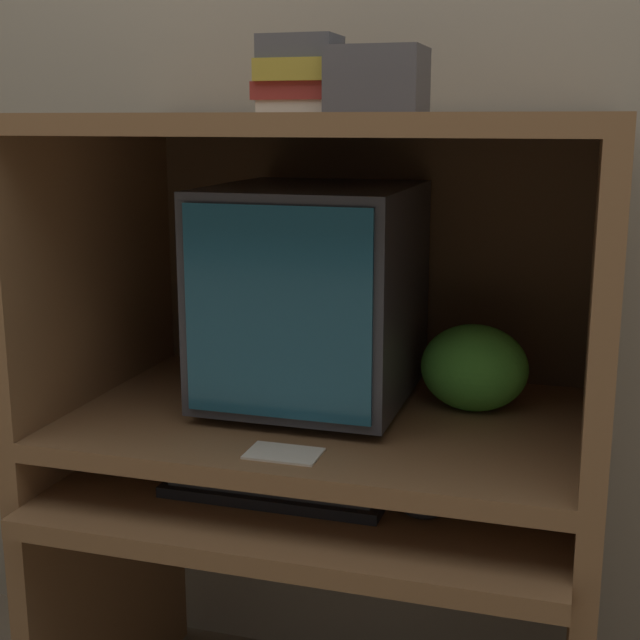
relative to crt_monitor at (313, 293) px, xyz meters
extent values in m
cube|color=gray|center=(0.04, 0.33, 0.31)|extent=(6.00, 0.06, 2.60)
cube|color=brown|center=(-0.46, -0.06, -0.67)|extent=(0.04, 0.66, 0.65)
cube|color=brown|center=(0.04, -0.21, -0.37)|extent=(0.96, 0.46, 0.04)
cube|color=brown|center=(-0.46, -0.06, -0.29)|extent=(0.04, 0.66, 0.12)
cube|color=brown|center=(0.54, -0.06, -0.29)|extent=(0.04, 0.66, 0.12)
cube|color=brown|center=(0.04, -0.06, -0.24)|extent=(0.96, 0.66, 0.04)
cube|color=brown|center=(-0.46, -0.06, 0.06)|extent=(0.04, 0.66, 0.57)
cube|color=brown|center=(0.54, -0.06, 0.06)|extent=(0.04, 0.66, 0.57)
cube|color=brown|center=(0.04, -0.06, 0.33)|extent=(0.96, 0.66, 0.04)
cube|color=#48321E|center=(0.04, 0.26, 0.06)|extent=(0.96, 0.01, 0.57)
cylinder|color=#333338|center=(0.00, 0.00, -0.21)|extent=(0.21, 0.21, 0.02)
cube|color=#333338|center=(0.00, 0.00, 0.00)|extent=(0.38, 0.44, 0.42)
cube|color=navy|center=(0.00, -0.21, 0.00)|extent=(0.35, 0.01, 0.38)
cube|color=black|center=(-0.01, -0.20, -0.34)|extent=(0.42, 0.15, 0.02)
cube|color=#333335|center=(-0.01, -0.20, -0.32)|extent=(0.38, 0.12, 0.01)
ellipsoid|color=#28282B|center=(0.27, -0.22, -0.33)|extent=(0.07, 0.05, 0.03)
ellipsoid|color=green|center=(0.32, 0.04, -0.14)|extent=(0.21, 0.16, 0.17)
cube|color=beige|center=(-0.02, 0.00, 0.36)|extent=(0.15, 0.11, 0.03)
cube|color=maroon|center=(-0.03, -0.01, 0.39)|extent=(0.15, 0.10, 0.03)
cube|color=gold|center=(-0.02, -0.02, 0.42)|extent=(0.15, 0.11, 0.04)
cube|color=#4C4C51|center=(-0.02, 0.00, 0.47)|extent=(0.14, 0.11, 0.04)
cube|color=beige|center=(0.04, -0.30, -0.22)|extent=(0.13, 0.08, 0.00)
cube|color=#4C4C51|center=(0.13, -0.02, 0.40)|extent=(0.17, 0.14, 0.12)
camera|label=1|loc=(0.51, -1.65, 0.33)|focal=50.00mm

